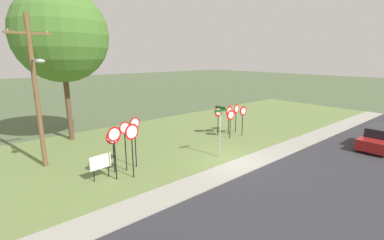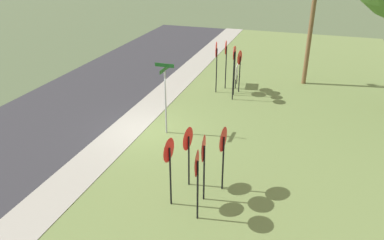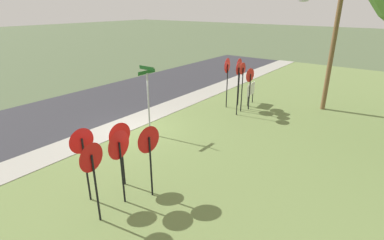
{
  "view_description": "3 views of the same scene",
  "coord_description": "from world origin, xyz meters",
  "px_view_note": "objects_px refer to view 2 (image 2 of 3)",
  "views": [
    {
      "loc": [
        -11.37,
        -9.61,
        5.91
      ],
      "look_at": [
        -0.03,
        3.63,
        1.81
      ],
      "focal_mm": 25.29,
      "sensor_mm": 36.0,
      "label": 1
    },
    {
      "loc": [
        13.25,
        6.52,
        7.46
      ],
      "look_at": [
        0.36,
        2.3,
        1.05
      ],
      "focal_mm": 35.28,
      "sensor_mm": 36.0,
      "label": 2
    },
    {
      "loc": [
        8.46,
        9.79,
        5.48
      ],
      "look_at": [
        -0.62,
        2.97,
        1.05
      ],
      "focal_mm": 27.69,
      "sensor_mm": 36.0,
      "label": 3
    }
  ],
  "objects_px": {
    "stop_sign_far_center": "(234,61)",
    "stop_sign_far_right": "(216,56)",
    "stop_sign_near_left": "(226,54)",
    "utility_pole": "(311,6)",
    "yield_sign_far_right": "(203,153)",
    "notice_board": "(237,72)",
    "yield_sign_center": "(223,144)",
    "yield_sign_far_left": "(197,169)",
    "stop_sign_far_left": "(233,62)",
    "yield_sign_near_right": "(188,143)",
    "street_name_post": "(165,93)",
    "yield_sign_near_left": "(169,157)",
    "stop_sign_near_right": "(240,62)"
  },
  "relations": [
    {
      "from": "street_name_post",
      "to": "stop_sign_far_right",
      "type": "bearing_deg",
      "value": 172.66
    },
    {
      "from": "stop_sign_near_left",
      "to": "notice_board",
      "type": "bearing_deg",
      "value": 128.62
    },
    {
      "from": "stop_sign_near_right",
      "to": "yield_sign_near_right",
      "type": "distance_m",
      "value": 9.13
    },
    {
      "from": "stop_sign_far_left",
      "to": "yield_sign_far_left",
      "type": "distance_m",
      "value": 9.54
    },
    {
      "from": "stop_sign_far_center",
      "to": "stop_sign_far_right",
      "type": "relative_size",
      "value": 0.96
    },
    {
      "from": "stop_sign_far_center",
      "to": "yield_sign_far_left",
      "type": "relative_size",
      "value": 1.16
    },
    {
      "from": "yield_sign_far_left",
      "to": "notice_board",
      "type": "xyz_separation_m",
      "value": [
        -11.53,
        -1.27,
        -0.86
      ]
    },
    {
      "from": "stop_sign_far_center",
      "to": "yield_sign_near_right",
      "type": "distance_m",
      "value": 8.55
    },
    {
      "from": "stop_sign_near_left",
      "to": "yield_sign_far_left",
      "type": "distance_m",
      "value": 11.13
    },
    {
      "from": "stop_sign_far_left",
      "to": "yield_sign_far_right",
      "type": "height_order",
      "value": "stop_sign_far_left"
    },
    {
      "from": "stop_sign_near_left",
      "to": "yield_sign_near_left",
      "type": "bearing_deg",
      "value": -2.87
    },
    {
      "from": "stop_sign_near_left",
      "to": "utility_pole",
      "type": "relative_size",
      "value": 0.34
    },
    {
      "from": "street_name_post",
      "to": "utility_pole",
      "type": "bearing_deg",
      "value": 149.14
    },
    {
      "from": "yield_sign_far_right",
      "to": "utility_pole",
      "type": "distance_m",
      "value": 12.76
    },
    {
      "from": "street_name_post",
      "to": "yield_sign_near_left",
      "type": "bearing_deg",
      "value": 23.61
    },
    {
      "from": "stop_sign_far_right",
      "to": "yield_sign_near_left",
      "type": "distance_m",
      "value": 9.91
    },
    {
      "from": "yield_sign_near_left",
      "to": "yield_sign_far_left",
      "type": "distance_m",
      "value": 1.06
    },
    {
      "from": "stop_sign_near_left",
      "to": "yield_sign_near_left",
      "type": "height_order",
      "value": "stop_sign_near_left"
    },
    {
      "from": "stop_sign_near_left",
      "to": "yield_sign_center",
      "type": "relative_size",
      "value": 1.19
    },
    {
      "from": "stop_sign_far_left",
      "to": "utility_pole",
      "type": "height_order",
      "value": "utility_pole"
    },
    {
      "from": "stop_sign_near_right",
      "to": "stop_sign_near_left",
      "type": "bearing_deg",
      "value": -103.42
    },
    {
      "from": "yield_sign_near_right",
      "to": "notice_board",
      "type": "relative_size",
      "value": 1.7
    },
    {
      "from": "stop_sign_far_right",
      "to": "yield_sign_near_right",
      "type": "bearing_deg",
      "value": -1.24
    },
    {
      "from": "stop_sign_near_left",
      "to": "stop_sign_far_left",
      "type": "height_order",
      "value": "stop_sign_far_left"
    },
    {
      "from": "stop_sign_near_right",
      "to": "yield_sign_center",
      "type": "distance_m",
      "value": 9.11
    },
    {
      "from": "stop_sign_near_right",
      "to": "yield_sign_far_right",
      "type": "distance_m",
      "value": 9.78
    },
    {
      "from": "stop_sign_far_center",
      "to": "yield_sign_center",
      "type": "xyz_separation_m",
      "value": [
        8.43,
        1.48,
        -0.21
      ]
    },
    {
      "from": "stop_sign_far_right",
      "to": "street_name_post",
      "type": "distance_m",
      "value": 5.39
    },
    {
      "from": "yield_sign_near_right",
      "to": "street_name_post",
      "type": "bearing_deg",
      "value": -141.67
    },
    {
      "from": "yield_sign_near_right",
      "to": "yield_sign_far_right",
      "type": "relative_size",
      "value": 0.94
    },
    {
      "from": "stop_sign_near_left",
      "to": "yield_sign_center",
      "type": "height_order",
      "value": "stop_sign_near_left"
    },
    {
      "from": "yield_sign_far_right",
      "to": "notice_board",
      "type": "height_order",
      "value": "yield_sign_far_right"
    },
    {
      "from": "stop_sign_near_left",
      "to": "yield_sign_near_left",
      "type": "relative_size",
      "value": 1.17
    },
    {
      "from": "yield_sign_near_left",
      "to": "yield_sign_far_right",
      "type": "relative_size",
      "value": 1.01
    },
    {
      "from": "yield_sign_near_left",
      "to": "yield_sign_center",
      "type": "distance_m",
      "value": 1.83
    },
    {
      "from": "stop_sign_far_center",
      "to": "stop_sign_near_right",
      "type": "bearing_deg",
      "value": 164.59
    },
    {
      "from": "stop_sign_far_left",
      "to": "yield_sign_far_left",
      "type": "xyz_separation_m",
      "value": [
        9.47,
        1.06,
        -0.29
      ]
    },
    {
      "from": "yield_sign_far_right",
      "to": "utility_pole",
      "type": "height_order",
      "value": "utility_pole"
    },
    {
      "from": "stop_sign_near_left",
      "to": "stop_sign_far_center",
      "type": "relative_size",
      "value": 1.01
    },
    {
      "from": "stop_sign_far_left",
      "to": "yield_sign_far_left",
      "type": "height_order",
      "value": "stop_sign_far_left"
    },
    {
      "from": "stop_sign_near_right",
      "to": "stop_sign_far_left",
      "type": "bearing_deg",
      "value": 2.37
    },
    {
      "from": "stop_sign_near_right",
      "to": "utility_pole",
      "type": "xyz_separation_m",
      "value": [
        -2.53,
        3.18,
        2.66
      ]
    },
    {
      "from": "stop_sign_near_left",
      "to": "utility_pole",
      "type": "height_order",
      "value": "utility_pole"
    },
    {
      "from": "stop_sign_far_left",
      "to": "yield_sign_near_left",
      "type": "xyz_separation_m",
      "value": [
        9.08,
        0.08,
        -0.28
      ]
    },
    {
      "from": "stop_sign_near_right",
      "to": "yield_sign_far_right",
      "type": "xyz_separation_m",
      "value": [
        9.74,
        0.89,
        0.02
      ]
    },
    {
      "from": "yield_sign_far_right",
      "to": "utility_pole",
      "type": "xyz_separation_m",
      "value": [
        -12.27,
        2.29,
        2.64
      ]
    },
    {
      "from": "stop_sign_far_center",
      "to": "yield_sign_near_left",
      "type": "distance_m",
      "value": 9.71
    },
    {
      "from": "stop_sign_far_left",
      "to": "yield_sign_far_right",
      "type": "xyz_separation_m",
      "value": [
        8.53,
        0.97,
        -0.31
      ]
    },
    {
      "from": "stop_sign_near_right",
      "to": "notice_board",
      "type": "relative_size",
      "value": 1.83
    },
    {
      "from": "yield_sign_far_right",
      "to": "yield_sign_center",
      "type": "distance_m",
      "value": 0.84
    }
  ]
}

